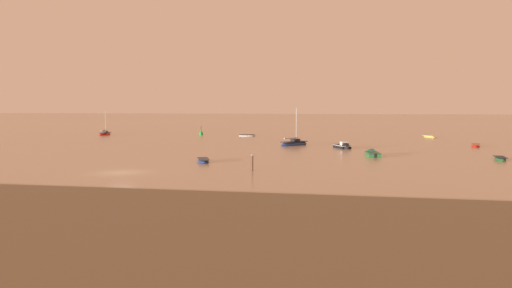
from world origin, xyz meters
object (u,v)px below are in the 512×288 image
at_px(rowboat_moored_1, 476,146).
at_px(channel_buoy, 201,133).
at_px(sailboat_moored_0, 105,134).
at_px(mooring_post_left, 252,163).
at_px(rowboat_moored_3, 500,159).
at_px(sailboat_moored_1, 294,144).
at_px(motorboat_moored_3, 344,147).
at_px(rowboat_moored_0, 247,136).
at_px(rowboat_moored_2, 203,161).
at_px(rowboat_moored_4, 430,137).
at_px(motorboat_moored_2, 372,154).

relative_size(rowboat_moored_1, channel_buoy, 1.75).
bearing_deg(sailboat_moored_0, mooring_post_left, -146.19).
distance_m(rowboat_moored_1, rowboat_moored_3, 22.17).
distance_m(sailboat_moored_1, mooring_post_left, 35.87).
relative_size(motorboat_moored_3, sailboat_moored_1, 0.68).
bearing_deg(rowboat_moored_1, channel_buoy, -100.38).
bearing_deg(rowboat_moored_0, channel_buoy, -30.04).
height_order(motorboat_moored_3, rowboat_moored_3, motorboat_moored_3).
relative_size(motorboat_moored_3, rowboat_moored_3, 1.27).
bearing_deg(sailboat_moored_1, rowboat_moored_2, -158.40).
distance_m(rowboat_moored_0, mooring_post_left, 61.36).
xyz_separation_m(rowboat_moored_2, rowboat_moored_4, (34.50, 56.48, -0.02)).
distance_m(rowboat_moored_3, channel_buoy, 71.82).
distance_m(rowboat_moored_0, rowboat_moored_3, 60.39).
relative_size(motorboat_moored_2, sailboat_moored_1, 0.69).
relative_size(sailboat_moored_0, rowboat_moored_0, 1.51).
height_order(rowboat_moored_4, mooring_post_left, mooring_post_left).
relative_size(rowboat_moored_2, sailboat_moored_1, 0.59).
relative_size(rowboat_moored_4, mooring_post_left, 1.77).
xyz_separation_m(sailboat_moored_0, rowboat_moored_1, (78.87, -19.97, -0.10)).
distance_m(rowboat_moored_1, rowboat_moored_4, 25.09).
bearing_deg(rowboat_moored_2, motorboat_moored_2, 98.45).
relative_size(motorboat_moored_3, rowboat_moored_1, 1.17).
height_order(motorboat_moored_3, channel_buoy, channel_buoy).
xyz_separation_m(motorboat_moored_2, rowboat_moored_4, (13.82, 44.57, -0.07)).
bearing_deg(rowboat_moored_2, rowboat_moored_1, 107.95).
distance_m(motorboat_moored_3, rowboat_moored_1, 23.50).
relative_size(sailboat_moored_0, mooring_post_left, 3.09).
relative_size(motorboat_moored_2, channel_buoy, 2.06).
xyz_separation_m(channel_buoy, mooring_post_left, (25.49, -63.64, 0.38)).
height_order(motorboat_moored_2, mooring_post_left, mooring_post_left).
bearing_deg(channel_buoy, rowboat_moored_3, -40.64).
height_order(motorboat_moored_2, rowboat_moored_2, motorboat_moored_2).
distance_m(motorboat_moored_2, rowboat_moored_2, 23.86).
relative_size(motorboat_moored_3, rowboat_moored_4, 1.36).
distance_m(rowboat_moored_1, rowboat_moored_2, 49.94).
distance_m(sailboat_moored_0, mooring_post_left, 75.97).
relative_size(motorboat_moored_3, mooring_post_left, 2.40).
height_order(sailboat_moored_0, rowboat_moored_3, sailboat_moored_0).
xyz_separation_m(rowboat_moored_1, rowboat_moored_2, (-38.56, -31.73, 0.00)).
relative_size(rowboat_moored_1, sailboat_moored_1, 0.58).
height_order(rowboat_moored_1, rowboat_moored_4, rowboat_moored_1).
bearing_deg(motorboat_moored_2, motorboat_moored_3, 12.07).
distance_m(motorboat_moored_2, rowboat_moored_3, 16.14).
height_order(rowboat_moored_0, rowboat_moored_2, rowboat_moored_2).
bearing_deg(rowboat_moored_1, rowboat_moored_0, -102.02).
height_order(motorboat_moored_3, rowboat_moored_2, motorboat_moored_3).
bearing_deg(rowboat_moored_4, sailboat_moored_1, -80.75).
height_order(sailboat_moored_0, sailboat_moored_1, sailboat_moored_1).
bearing_deg(rowboat_moored_2, sailboat_moored_1, 143.17).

